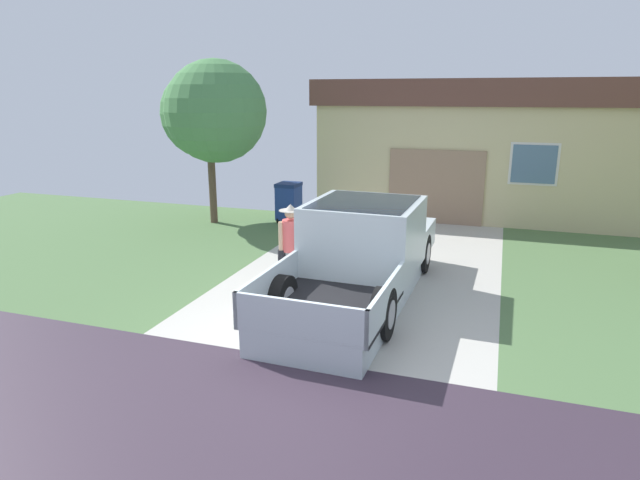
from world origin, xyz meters
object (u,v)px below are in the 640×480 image
Objects in this scene: person_with_hat at (291,241)px; handbag at (289,286)px; pickup_truck at (363,253)px; front_yard_tree at (211,113)px; wheeled_trash_bin at (289,201)px; house_with_garage at (486,144)px.

handbag is (0.05, -0.24, -0.79)m from person_with_hat.
pickup_truck is 1.49m from handbag.
pickup_truck reaches higher than person_with_hat.
wheeled_trash_bin is at bearing 20.53° from front_yard_tree.
pickup_truck is at bearing 25.27° from handbag.
house_with_garage is at bearing 39.21° from wheeled_trash_bin.
handbag is 10.27m from house_with_garage.
pickup_truck is 0.57× the size of house_with_garage.
house_with_garage is at bearing 72.84° from handbag.
person_with_hat is at bearing -67.76° from wheeled_trash_bin.
house_with_garage reaches higher than handbag.
person_with_hat is 9.94m from house_with_garage.
person_with_hat reaches higher than wheeled_trash_bin.
wheeled_trash_bin is (-2.18, 5.44, 0.46)m from handbag.
handbag is 0.41× the size of wheeled_trash_bin.
house_with_garage is 2.19× the size of front_yard_tree.
front_yard_tree is (-5.36, 4.13, 2.33)m from pickup_truck.
front_yard_tree is at bearing 131.14° from handbag.
front_yard_tree reaches higher than pickup_truck.
person_with_hat is 0.17× the size of house_with_garage.
pickup_truck is 4.98× the size of wheeled_trash_bin.
house_with_garage is 8.71× the size of wheeled_trash_bin.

